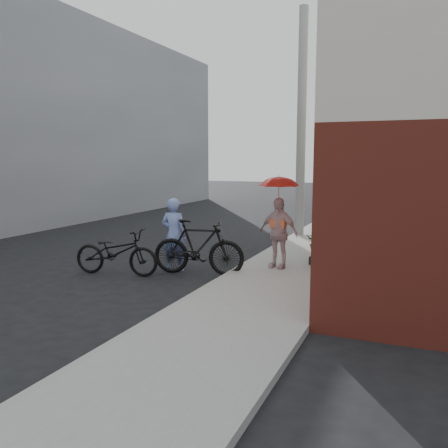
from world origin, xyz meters
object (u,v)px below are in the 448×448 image
Objects in this scene: utility_pole at (301,126)px; kimono_woman at (278,233)px; bike_right at (198,247)px; planter at (319,260)px; bike_left at (116,252)px; officer at (174,235)px.

kimono_woman is at bearing -82.03° from utility_pole.
bike_right is 2.78m from planter.
bike_right is (1.63, 0.71, 0.10)m from bike_left.
officer is 1.31m from bike_left.
bike_left is at bearing -151.26° from planter.
utility_pole reaches higher than officer.
bike_left is at bearing -143.01° from kimono_woman.
kimono_woman is at bearing -140.87° from planter.
utility_pole is at bearing 109.20° from kimono_woman.
kimono_woman is 1.23m from planter.
officer is 1.06× the size of kimono_woman.
officer is at bearing -151.25° from kimono_woman.
kimono_woman reaches higher than planter.
bike_left is 1.23× the size of kimono_woman.
bike_right reaches higher than planter.
utility_pole is 5.38m from planter.
bike_left is 4.53m from planter.
kimono_woman is (2.20, 0.70, 0.08)m from officer.
bike_right is at bearing -147.94° from planter.
bike_right is (-0.89, -5.47, -2.90)m from utility_pole.
utility_pole reaches higher than kimono_woman.
planter is (2.99, 1.34, -0.61)m from officer.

